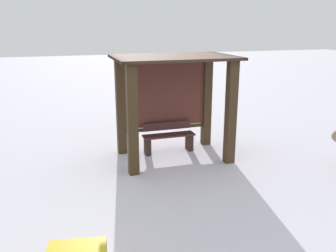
% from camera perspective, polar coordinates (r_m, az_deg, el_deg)
% --- Properties ---
extents(ground_plane, '(60.00, 60.00, 0.00)m').
position_cam_1_polar(ground_plane, '(8.75, 0.89, -4.98)').
color(ground_plane, white).
extents(bus_shelter, '(2.73, 1.83, 2.44)m').
position_cam_1_polar(bus_shelter, '(8.48, 0.53, 5.77)').
color(bus_shelter, '#3E2D1B').
rests_on(bus_shelter, ground).
extents(bench_left_inside, '(1.31, 0.35, 0.74)m').
position_cam_1_polar(bench_left_inside, '(9.00, 0.07, -1.95)').
color(bench_left_inside, '#482828').
rests_on(bench_left_inside, ground).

